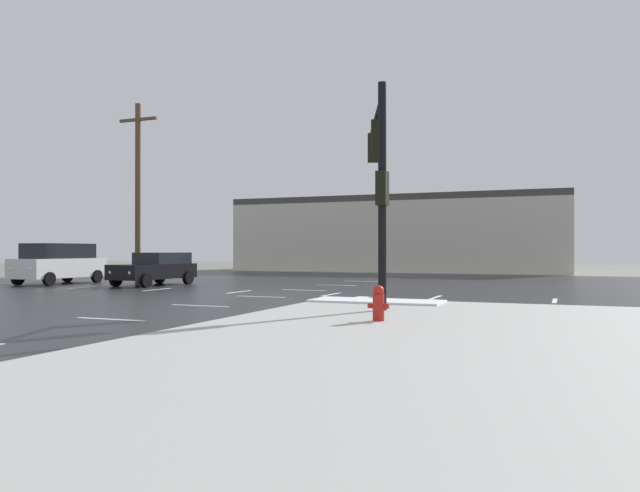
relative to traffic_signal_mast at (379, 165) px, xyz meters
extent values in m
plane|color=slate|center=(-5.44, 5.24, -4.13)|extent=(120.00, 120.00, 0.00)
cube|color=#232326|center=(-5.44, 5.24, -4.12)|extent=(44.00, 44.00, 0.02)
cube|color=white|center=(-0.44, 1.24, -3.96)|extent=(4.00, 1.60, 0.06)
cube|color=silver|center=(-5.44, -4.76, -4.10)|extent=(2.00, 0.15, 0.01)
cube|color=silver|center=(-5.44, -0.76, -4.10)|extent=(2.00, 0.15, 0.01)
cube|color=silver|center=(-5.44, 3.24, -4.10)|extent=(2.00, 0.15, 0.01)
cube|color=silver|center=(-5.44, 7.24, -4.10)|extent=(2.00, 0.15, 0.01)
cube|color=silver|center=(-5.44, 11.24, -4.10)|extent=(2.00, 0.15, 0.01)
cube|color=silver|center=(-5.44, 15.24, -4.10)|extent=(2.00, 0.15, 0.01)
cube|color=silver|center=(-5.44, 19.24, -4.10)|extent=(2.00, 0.15, 0.01)
cube|color=silver|center=(-5.44, 23.24, -4.10)|extent=(2.00, 0.15, 0.01)
cube|color=silver|center=(-19.44, 5.24, -4.10)|extent=(0.15, 2.00, 0.01)
cube|color=silver|center=(-15.44, 5.24, -4.10)|extent=(0.15, 2.00, 0.01)
cube|color=silver|center=(-11.44, 5.24, -4.10)|extent=(0.15, 2.00, 0.01)
cube|color=silver|center=(-7.44, 5.24, -4.10)|extent=(0.15, 2.00, 0.01)
cube|color=silver|center=(-3.44, 5.24, -4.10)|extent=(0.15, 2.00, 0.01)
cube|color=silver|center=(0.56, 5.24, -4.10)|extent=(0.15, 2.00, 0.01)
cube|color=silver|center=(4.56, 5.24, -4.10)|extent=(0.15, 2.00, 0.01)
cube|color=silver|center=(-1.94, 1.24, -4.10)|extent=(0.45, 7.00, 0.01)
cylinder|color=black|center=(0.45, -1.23, -0.99)|extent=(0.22, 0.22, 5.99)
cylinder|color=black|center=(-0.37, 1.01, 1.61)|extent=(1.77, 4.54, 0.14)
cube|color=black|center=(-0.29, 0.79, 0.98)|extent=(0.43, 0.39, 0.95)
sphere|color=#19D833|center=(-0.34, 0.94, 1.27)|extent=(0.20, 0.20, 0.20)
cube|color=black|center=(-1.02, 2.81, 0.98)|extent=(0.43, 0.39, 0.95)
sphere|color=#19D833|center=(-1.08, 2.96, 1.27)|extent=(0.20, 0.20, 0.20)
cube|color=black|center=(0.45, -1.23, -0.79)|extent=(0.28, 0.36, 0.90)
cylinder|color=red|center=(1.06, -3.65, -3.69)|extent=(0.26, 0.26, 0.60)
sphere|color=red|center=(1.06, -3.65, -3.32)|extent=(0.25, 0.25, 0.25)
cylinder|color=red|center=(0.88, -3.65, -3.66)|extent=(0.12, 0.11, 0.11)
cylinder|color=red|center=(1.24, -3.65, -3.66)|extent=(0.12, 0.11, 0.11)
cube|color=beige|center=(-7.99, 33.06, -1.37)|extent=(26.62, 8.00, 5.51)
cube|color=#3F3D3A|center=(-7.99, 33.06, 1.63)|extent=(26.62, 8.00, 0.50)
cube|color=black|center=(-13.60, 7.88, -3.43)|extent=(2.10, 4.61, 0.70)
cube|color=black|center=(-13.56, 8.55, -2.80)|extent=(1.82, 2.58, 0.55)
cylinder|color=black|center=(-12.81, 6.29, -3.78)|extent=(0.26, 0.67, 0.66)
cylinder|color=black|center=(-14.61, 6.41, -3.78)|extent=(0.26, 0.67, 0.66)
cylinder|color=black|center=(-12.60, 9.34, -3.78)|extent=(0.26, 0.67, 0.66)
cylinder|color=black|center=(-14.40, 9.46, -3.78)|extent=(0.26, 0.67, 0.66)
sphere|color=white|center=(-13.18, 5.64, -3.43)|extent=(0.18, 0.18, 0.18)
sphere|color=white|center=(-14.33, 5.72, -3.43)|extent=(0.18, 0.18, 0.18)
cube|color=white|center=(-18.86, 7.25, -3.30)|extent=(2.01, 4.82, 0.95)
cube|color=black|center=(-18.86, 7.25, -2.45)|extent=(1.84, 3.38, 0.75)
cylinder|color=black|center=(-17.87, 5.63, -3.78)|extent=(0.23, 0.66, 0.66)
cylinder|color=black|center=(-19.82, 5.60, -3.78)|extent=(0.23, 0.66, 0.66)
cylinder|color=black|center=(-17.91, 8.89, -3.78)|extent=(0.23, 0.66, 0.66)
cylinder|color=black|center=(-19.86, 8.87, -3.78)|extent=(0.23, 0.66, 0.66)
sphere|color=white|center=(-18.21, 4.91, -3.30)|extent=(0.18, 0.18, 0.18)
sphere|color=white|center=(-19.46, 4.89, -3.30)|extent=(0.18, 0.18, 0.18)
cylinder|color=brown|center=(-15.13, 8.66, 0.42)|extent=(0.28, 0.28, 9.09)
cube|color=brown|center=(-15.13, 8.66, 4.16)|extent=(2.20, 0.14, 0.14)
camera|label=1|loc=(5.02, -17.08, -2.41)|focal=35.13mm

